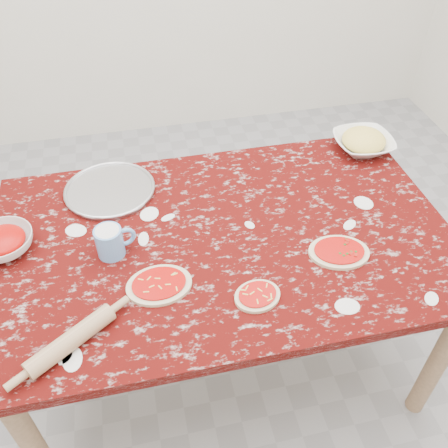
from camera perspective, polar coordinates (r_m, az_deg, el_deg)
ground at (r=2.28m, az=-0.00°, el=-14.92°), size 4.00×4.00×0.00m
worktable at (r=1.75m, az=-0.00°, el=-3.19°), size 1.60×1.00×0.75m
pizza_tray at (r=1.92m, az=-13.35°, el=3.90°), size 0.43×0.43×0.01m
sauce_bowl at (r=1.78m, az=-24.68°, el=-2.06°), size 0.27×0.27×0.06m
cheese_bowl at (r=2.17m, az=16.13°, el=9.14°), size 0.25×0.25×0.06m
flour_mug at (r=1.63m, az=-13.25°, el=-2.01°), size 0.14×0.09×0.11m
pizza_left at (r=1.54m, az=-7.69°, el=-7.14°), size 0.22×0.17×0.02m
pizza_mid at (r=1.50m, az=3.97°, el=-8.47°), size 0.17×0.15×0.02m
pizza_right at (r=1.66m, az=13.45°, el=-3.23°), size 0.23×0.19×0.02m
rolling_pin at (r=1.44m, az=-17.65°, el=-12.98°), size 0.26×0.20×0.05m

